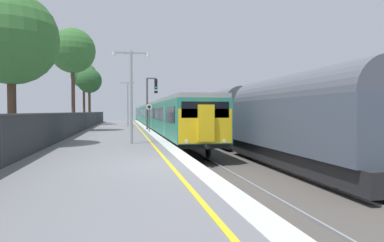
{
  "coord_description": "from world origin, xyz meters",
  "views": [
    {
      "loc": [
        -1.79,
        -11.05,
        1.73
      ],
      "look_at": [
        1.64,
        6.06,
        1.24
      ],
      "focal_mm": 31.57,
      "sensor_mm": 36.0,
      "label": 1
    }
  ],
  "objects": [
    {
      "name": "speed_limit_sign",
      "position": [
        0.25,
        17.58,
        1.56
      ],
      "size": [
        0.59,
        0.08,
        2.43
      ],
      "color": "#59595B",
      "rests_on": "ground"
    },
    {
      "name": "freight_train_adjacent_track",
      "position": [
        6.1,
        10.02,
        1.41
      ],
      "size": [
        2.6,
        25.74,
        4.43
      ],
      "color": "#232326",
      "rests_on": "ground"
    },
    {
      "name": "background_tree_right",
      "position": [
        -6.31,
        34.83,
        5.65
      ],
      "size": [
        3.21,
        3.21,
        7.38
      ],
      "color": "#473323",
      "rests_on": "ground"
    },
    {
      "name": "background_tree_back",
      "position": [
        -7.4,
        39.65,
        6.83
      ],
      "size": [
        3.69,
        3.69,
        8.82
      ],
      "color": "#473323",
      "rests_on": "ground"
    },
    {
      "name": "platform_lamp_far",
      "position": [
        -1.43,
        27.76,
        3.02
      ],
      "size": [
        2.0,
        0.2,
        5.05
      ],
      "color": "#93999E",
      "rests_on": "ground"
    },
    {
      "name": "commuter_train_at_platform",
      "position": [
        2.1,
        35.93,
        1.27
      ],
      "size": [
        2.83,
        62.43,
        3.81
      ],
      "color": "#2D846B",
      "rests_on": "ground"
    },
    {
      "name": "background_tree_centre",
      "position": [
        -6.16,
        20.12,
        6.93
      ],
      "size": [
        3.9,
        3.9,
        9.01
      ],
      "color": "#473323",
      "rests_on": "ground"
    },
    {
      "name": "ground",
      "position": [
        2.64,
        0.0,
        -0.61
      ],
      "size": [
        17.4,
        110.0,
        1.21
      ],
      "color": "slate"
    },
    {
      "name": "platform_back_fence",
      "position": [
        -5.45,
        0.0,
        0.87
      ],
      "size": [
        0.07,
        99.0,
        1.67
      ],
      "color": "#282B2D",
      "rests_on": "ground"
    },
    {
      "name": "background_tree_left",
      "position": [
        -7.35,
        7.15,
        5.22
      ],
      "size": [
        4.57,
        4.57,
        7.63
      ],
      "color": "#473323",
      "rests_on": "ground"
    },
    {
      "name": "signal_gantry",
      "position": [
        0.62,
        21.62,
        3.11
      ],
      "size": [
        1.1,
        0.24,
        4.98
      ],
      "color": "#47474C",
      "rests_on": "ground"
    },
    {
      "name": "platform_lamp_mid",
      "position": [
        -1.43,
        7.28,
        2.97
      ],
      "size": [
        2.0,
        0.2,
        4.95
      ],
      "color": "#93999E",
      "rests_on": "ground"
    }
  ]
}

